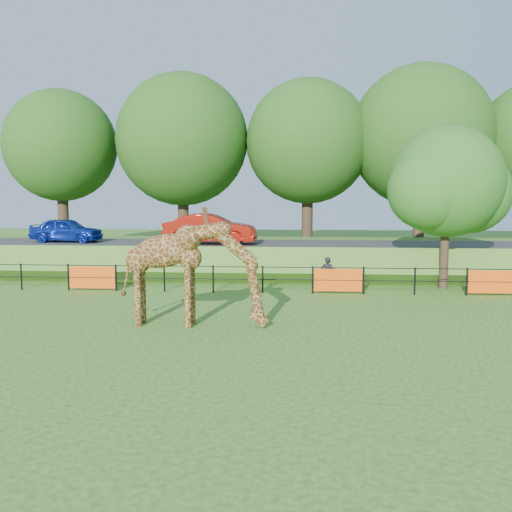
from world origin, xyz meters
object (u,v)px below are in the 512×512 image
object	(u,v)px
giraffe	(194,274)
car_blue	(66,230)
car_red	(210,229)
tree_east	(449,186)
visitor	(327,274)

from	to	relation	value
giraffe	car_blue	world-z (taller)	giraffe
car_red	tree_east	distance (m)	11.48
car_blue	tree_east	distance (m)	18.92
giraffe	visitor	bearing A→B (deg)	58.01
giraffe	car_red	world-z (taller)	giraffe
car_red	visitor	size ratio (longest dim) A/B	3.26
visitor	tree_east	xyz separation A→B (m)	(4.99, 1.01, 3.58)
giraffe	tree_east	size ratio (longest dim) A/B	0.66
giraffe	visitor	size ratio (longest dim) A/B	3.18
car_blue	tree_east	bearing A→B (deg)	-100.00
visitor	tree_east	distance (m)	6.22
tree_east	car_red	bearing A→B (deg)	159.30
car_blue	car_red	world-z (taller)	car_red
car_blue	visitor	distance (m)	14.43
car_blue	visitor	world-z (taller)	car_blue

